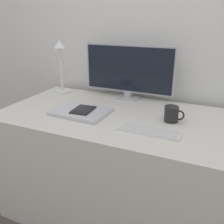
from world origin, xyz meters
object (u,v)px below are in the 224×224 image
at_px(monitor, 129,71).
at_px(desk_lamp, 61,65).
at_px(ereader, 83,110).
at_px(coffee_mug, 172,114).
at_px(keyboard, 149,131).
at_px(laptop, 81,112).

bearing_deg(monitor, desk_lamp, -173.62).
relative_size(ereader, coffee_mug, 1.38).
xyz_separation_m(monitor, ereader, (-0.15, -0.39, -0.18)).
relative_size(desk_lamp, coffee_mug, 3.51).
bearing_deg(desk_lamp, keyboard, -26.74).
relative_size(monitor, ereader, 4.12).
bearing_deg(coffee_mug, laptop, -169.49).
relative_size(laptop, ereader, 2.18).
distance_m(desk_lamp, coffee_mug, 0.95).
distance_m(laptop, ereader, 0.03).
height_order(monitor, ereader, monitor).
xyz_separation_m(monitor, coffee_mug, (0.38, -0.29, -0.16)).
distance_m(keyboard, ereader, 0.46).
xyz_separation_m(monitor, keyboard, (0.30, -0.48, -0.20)).
bearing_deg(keyboard, ereader, 169.58).
distance_m(ereader, desk_lamp, 0.54).
height_order(laptop, coffee_mug, coffee_mug).
xyz_separation_m(laptop, coffee_mug, (0.55, 0.10, 0.03)).
distance_m(monitor, laptop, 0.47).
relative_size(keyboard, ereader, 2.08).
bearing_deg(desk_lamp, coffee_mug, -14.29).
bearing_deg(desk_lamp, ereader, -41.34).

